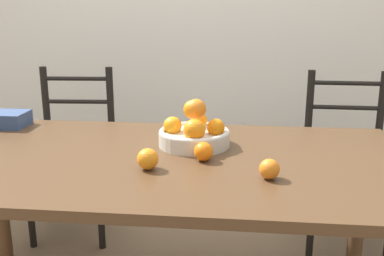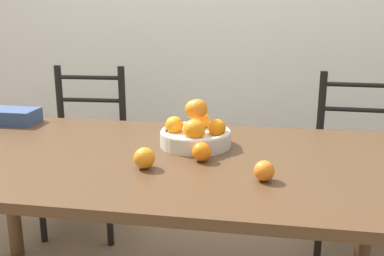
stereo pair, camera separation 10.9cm
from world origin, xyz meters
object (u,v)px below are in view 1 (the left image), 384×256
(fruit_bowl, at_px, (194,132))
(chair_left, at_px, (74,154))
(orange_loose_2, at_px, (148,159))
(orange_loose_1, at_px, (203,152))
(orange_loose_0, at_px, (269,169))
(chair_right, at_px, (346,163))
(book_stack, at_px, (2,119))

(fruit_bowl, xyz_separation_m, chair_left, (-0.75, 0.65, -0.33))
(orange_loose_2, xyz_separation_m, chair_left, (-0.62, 0.93, -0.31))
(orange_loose_1, distance_m, orange_loose_2, 0.21)
(orange_loose_0, distance_m, orange_loose_1, 0.27)
(chair_right, bearing_deg, orange_loose_1, -128.96)
(orange_loose_0, distance_m, book_stack, 1.29)
(orange_loose_2, xyz_separation_m, chair_right, (0.88, 0.93, -0.31))
(orange_loose_1, bearing_deg, fruit_bowl, 105.96)
(fruit_bowl, relative_size, orange_loose_0, 4.25)
(chair_left, distance_m, book_stack, 0.56)
(chair_left, bearing_deg, fruit_bowl, -44.77)
(fruit_bowl, relative_size, chair_left, 0.30)
(chair_right, bearing_deg, chair_left, -178.76)
(orange_loose_2, relative_size, chair_right, 0.08)
(chair_left, relative_size, book_stack, 4.18)
(chair_left, bearing_deg, book_stack, -112.98)
(chair_left, bearing_deg, chair_right, -3.88)
(orange_loose_2, bearing_deg, orange_loose_0, -6.38)
(fruit_bowl, bearing_deg, book_stack, 167.20)
(chair_left, height_order, book_stack, chair_left)
(orange_loose_0, bearing_deg, book_stack, 155.71)
(orange_loose_2, height_order, book_stack, orange_loose_2)
(chair_left, height_order, chair_right, same)
(fruit_bowl, distance_m, book_stack, 0.93)
(orange_loose_1, distance_m, chair_left, 1.19)
(orange_loose_1, bearing_deg, orange_loose_2, -149.41)
(orange_loose_1, height_order, chair_right, chair_right)
(orange_loose_1, bearing_deg, chair_right, 49.80)
(orange_loose_0, relative_size, orange_loose_1, 0.96)
(fruit_bowl, bearing_deg, orange_loose_1, -74.04)
(fruit_bowl, bearing_deg, orange_loose_0, -50.11)
(orange_loose_0, bearing_deg, fruit_bowl, 129.89)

